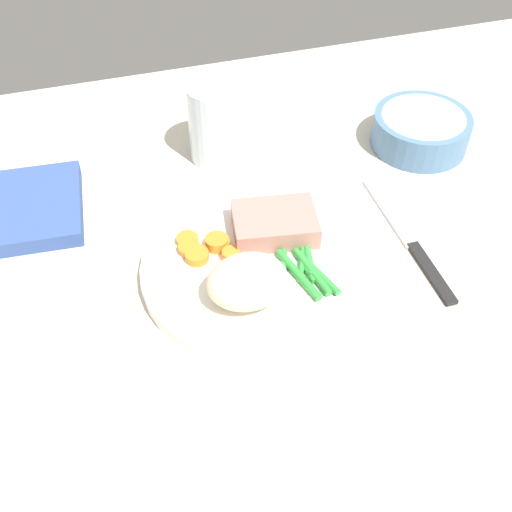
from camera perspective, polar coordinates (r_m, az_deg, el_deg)
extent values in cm
cube|color=beige|center=(65.73, -0.50, -2.91)|extent=(120.00, 90.00, 2.00)
cylinder|color=white|center=(65.17, 0.00, -1.10)|extent=(24.08, 24.08, 1.60)
cube|color=#B2756B|center=(66.95, 1.73, 2.99)|extent=(9.80, 7.76, 2.56)
ellipsoid|color=beige|center=(59.57, -0.80, -2.35)|extent=(7.98, 6.33, 4.88)
cylinder|color=orange|center=(66.00, -3.21, 1.15)|extent=(1.89, 1.89, 0.92)
cylinder|color=orange|center=(64.59, -2.31, 0.08)|extent=(1.90, 1.90, 1.16)
cylinder|color=orange|center=(64.89, -5.45, 0.01)|extent=(2.53, 2.53, 0.96)
cylinder|color=orange|center=(65.80, -6.14, 0.69)|extent=(2.34, 2.34, 0.85)
cylinder|color=orange|center=(65.93, -3.62, 1.25)|extent=(2.47, 2.47, 1.23)
cylinder|color=orange|center=(66.79, -6.32, 1.49)|extent=(2.33, 2.33, 0.81)
cylinder|color=#2D8C38|center=(65.13, 4.13, 0.14)|extent=(3.19, 6.35, 0.64)
cylinder|color=#2D8C38|center=(63.56, 5.55, -1.39)|extent=(2.85, 7.04, 0.75)
cylinder|color=#2D8C38|center=(64.62, 4.18, -0.33)|extent=(1.06, 7.20, 0.64)
cylinder|color=#2D8C38|center=(64.16, 2.63, -0.67)|extent=(3.04, 7.09, 0.64)
cylinder|color=#2D8C38|center=(65.05, 4.78, 0.11)|extent=(2.02, 5.80, 0.79)
cylinder|color=#2D8C38|center=(63.31, 5.27, -1.55)|extent=(1.97, 6.26, 0.85)
cylinder|color=#2D8C38|center=(63.01, 3.90, -1.70)|extent=(2.66, 7.33, 0.88)
cube|color=silver|center=(63.27, -15.19, -6.11)|extent=(1.00, 13.00, 0.40)
cube|color=silver|center=(68.91, -16.39, -0.94)|extent=(0.24, 3.60, 0.40)
cube|color=silver|center=(68.88, -16.07, -0.87)|extent=(0.24, 3.60, 0.40)
cube|color=silver|center=(68.85, -15.74, -0.81)|extent=(0.24, 3.60, 0.40)
cube|color=silver|center=(68.82, -15.42, -0.74)|extent=(0.24, 3.60, 0.40)
cube|color=black|center=(68.06, 15.79, -1.51)|extent=(1.30, 9.00, 0.64)
cube|color=silver|center=(73.96, 12.24, 3.96)|extent=(1.70, 12.00, 0.40)
cylinder|color=silver|center=(78.27, -3.45, 12.21)|extent=(7.53, 7.53, 10.14)
cylinder|color=silver|center=(79.32, -3.39, 11.09)|extent=(6.92, 6.92, 6.42)
cylinder|color=#4C7299|center=(84.29, 14.87, 11.04)|extent=(12.42, 12.42, 4.40)
cylinder|color=beige|center=(83.75, 15.00, 11.60)|extent=(10.55, 10.55, 2.42)
cube|color=#334C8C|center=(76.45, -20.83, 4.01)|extent=(14.78, 14.29, 1.93)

